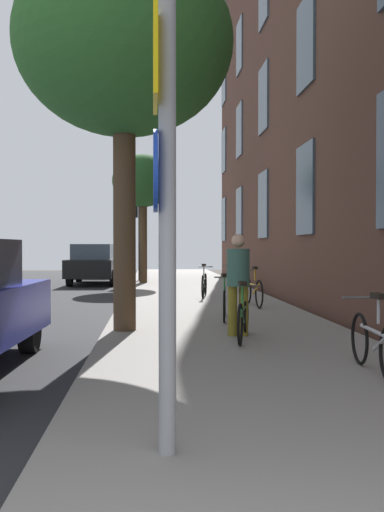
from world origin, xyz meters
The scene contains 15 objects.
ground_plane centered at (-2.40, 15.00, 0.00)m, with size 41.80×41.80×0.00m, color #332D28.
sidewalk centered at (1.10, 15.00, 0.06)m, with size 4.20×38.00×0.12m, color gray.
sign_post centered at (-0.10, 2.78, 2.03)m, with size 0.15×0.60×3.48m.
traffic_light centered at (-0.78, 22.51, 2.50)m, with size 0.43×0.24×3.47m.
tree_near centered at (-0.64, 8.53, 4.93)m, with size 3.68×3.68×6.41m.
tree_far centered at (-0.51, 21.08, 4.05)m, with size 2.41×2.41×5.01m.
bicycle_0 centered at (2.27, 4.99, 0.48)m, with size 0.42×1.68×0.92m.
bicycle_1 centered at (1.20, 7.39, 0.47)m, with size 0.55×1.60×0.90m.
bicycle_2 centered at (1.22, 9.79, 0.47)m, with size 0.42×1.63×0.90m.
bicycle_3 centered at (2.23, 12.19, 0.49)m, with size 0.42×1.76×0.95m.
bicycle_4 centered at (1.28, 14.59, 0.49)m, with size 0.46×1.72×0.94m.
bicycle_5 centered at (2.32, 16.99, 0.47)m, with size 0.42×1.68×0.91m.
pedestrian_0 centered at (1.19, 7.80, 1.04)m, with size 0.43×0.43×1.62m.
car_1 centered at (-2.49, 22.10, 0.84)m, with size 1.98×4.45×1.62m.
car_2 centered at (-2.66, 27.94, 0.84)m, with size 1.97×4.06×1.62m.
Camera 1 is at (-0.18, -1.06, 1.54)m, focal length 39.62 mm.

